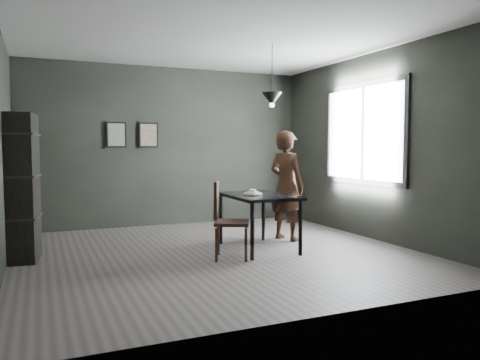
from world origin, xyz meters
name	(u,v)px	position (x,y,z in m)	size (l,w,h in m)	color
ground	(217,253)	(0.00, 0.00, 0.00)	(5.00, 5.00, 0.00)	#3A3532
back_wall	(168,147)	(0.00, 2.50, 1.40)	(5.00, 0.10, 2.80)	black
ceiling	(216,36)	(0.00, 0.00, 2.80)	(5.00, 5.00, 0.02)	silver
window_assembly	(363,133)	(2.47, 0.20, 1.60)	(0.04, 1.96, 1.56)	white
cafe_table	(258,200)	(0.60, 0.00, 0.67)	(0.80, 1.20, 0.75)	black
white_plate	(253,194)	(0.51, -0.02, 0.76)	(0.23, 0.23, 0.01)	white
donut_pile	(253,192)	(0.51, -0.02, 0.79)	(0.17, 0.17, 0.07)	#FAECC3
woman	(286,186)	(1.27, 0.43, 0.82)	(0.60, 0.39, 1.63)	black
wood_chair	(225,215)	(-0.01, -0.31, 0.55)	(0.55, 0.55, 0.97)	black
shelf_unit	(22,188)	(-2.32, 0.57, 0.90)	(0.34, 0.60, 1.79)	black
pendant_lamp	(272,99)	(0.85, 0.10, 2.05)	(0.28, 0.28, 0.86)	black
framed_print_left	(116,135)	(-0.90, 2.47, 1.60)	(0.34, 0.04, 0.44)	black
framed_print_right	(148,135)	(-0.35, 2.47, 1.60)	(0.34, 0.04, 0.44)	black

